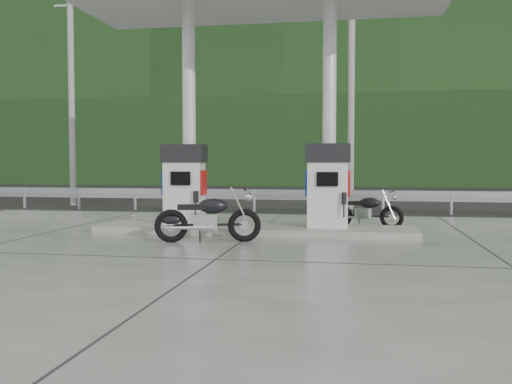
% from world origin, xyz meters
% --- Properties ---
extents(ground, '(160.00, 160.00, 0.00)m').
position_xyz_m(ground, '(0.00, 0.00, 0.00)').
color(ground, black).
rests_on(ground, ground).
extents(forecourt_apron, '(18.00, 14.00, 0.02)m').
position_xyz_m(forecourt_apron, '(0.00, 0.00, 0.01)').
color(forecourt_apron, slate).
rests_on(forecourt_apron, ground).
extents(pump_island, '(7.00, 1.40, 0.15)m').
position_xyz_m(pump_island, '(0.00, 2.50, 0.10)').
color(pump_island, gray).
rests_on(pump_island, forecourt_apron).
extents(gas_pump_left, '(0.95, 0.55, 1.80)m').
position_xyz_m(gas_pump_left, '(-1.60, 2.50, 1.07)').
color(gas_pump_left, silver).
rests_on(gas_pump_left, pump_island).
extents(gas_pump_right, '(0.95, 0.55, 1.80)m').
position_xyz_m(gas_pump_right, '(1.60, 2.50, 1.07)').
color(gas_pump_right, silver).
rests_on(gas_pump_right, pump_island).
extents(canopy_column_left, '(0.30, 0.30, 5.00)m').
position_xyz_m(canopy_column_left, '(-1.60, 2.90, 2.67)').
color(canopy_column_left, silver).
rests_on(canopy_column_left, pump_island).
extents(canopy_column_right, '(0.30, 0.30, 5.00)m').
position_xyz_m(canopy_column_right, '(1.60, 2.90, 2.67)').
color(canopy_column_right, silver).
rests_on(canopy_column_right, pump_island).
extents(guardrail, '(26.00, 0.16, 1.42)m').
position_xyz_m(guardrail, '(0.00, 8.00, 0.71)').
color(guardrail, '#A2A5AA').
rests_on(guardrail, ground).
extents(road, '(60.00, 7.00, 0.01)m').
position_xyz_m(road, '(0.00, 11.50, 0.00)').
color(road, black).
rests_on(road, ground).
extents(utility_pole_a, '(0.22, 0.22, 8.00)m').
position_xyz_m(utility_pole_a, '(-8.00, 9.50, 4.00)').
color(utility_pole_a, gray).
rests_on(utility_pole_a, ground).
extents(utility_pole_b, '(0.22, 0.22, 8.00)m').
position_xyz_m(utility_pole_b, '(2.00, 9.50, 4.00)').
color(utility_pole_b, gray).
rests_on(utility_pole_b, ground).
extents(tree_band, '(80.00, 6.00, 6.00)m').
position_xyz_m(tree_band, '(0.00, 30.00, 3.00)').
color(tree_band, black).
rests_on(tree_band, ground).
extents(forested_hills, '(100.00, 40.00, 140.00)m').
position_xyz_m(forested_hills, '(0.00, 60.00, 0.00)').
color(forested_hills, black).
rests_on(forested_hills, ground).
extents(motorcycle_left, '(2.02, 1.06, 0.92)m').
position_xyz_m(motorcycle_left, '(-0.64, 0.94, 0.48)').
color(motorcycle_left, black).
rests_on(motorcycle_left, forecourt_apron).
extents(motorcycle_right, '(1.71, 0.86, 0.78)m').
position_xyz_m(motorcycle_right, '(2.43, 3.90, 0.41)').
color(motorcycle_right, black).
rests_on(motorcycle_right, forecourt_apron).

